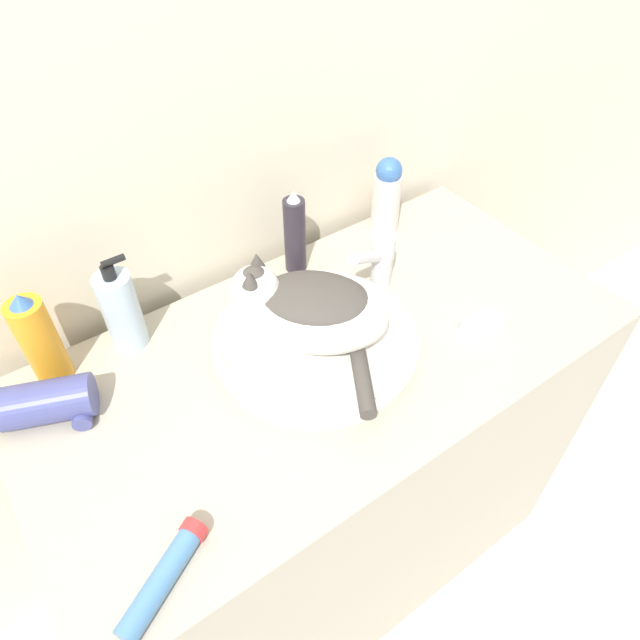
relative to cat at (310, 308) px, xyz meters
The scene contains 13 objects.
ground_plane 1.03m from the cat, 84.16° to the right, with size 12.00×12.00×0.00m, color silver.
wall_back 0.39m from the cat, 84.49° to the left, with size 8.00×0.05×2.40m.
vanity_counter 0.55m from the cat, 30.30° to the right, with size 1.14×0.57×0.88m.
sink_basin 0.09m from the cat, 35.57° to the right, with size 0.38×0.38×0.04m.
cat is the anchor object (origin of this frame).
faucet 0.23m from the cat, 17.31° to the left, with size 0.14×0.07×0.15m.
lotion_bottle_white 0.42m from the cat, 30.98° to the left, with size 0.06×0.06×0.18m.
hairspray_can_black 0.24m from the cat, 62.57° to the left, with size 0.05×0.05×0.19m.
soap_pump_bottle 0.34m from the cat, 140.75° to the left, with size 0.07×0.07×0.19m.
spray_bottle_trigger 0.46m from the cat, 152.04° to the left, with size 0.06×0.06×0.19m.
cream_tube 0.47m from the cat, 149.68° to the right, with size 0.16×0.11×0.04m.
hair_dryer 0.46m from the cat, 163.59° to the left, with size 0.18×0.13×0.07m.
soap_bar 0.35m from the cat, 25.91° to the right, with size 0.08×0.05×0.02m.
Camera 1 is at (-0.43, -0.29, 1.67)m, focal length 32.00 mm.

